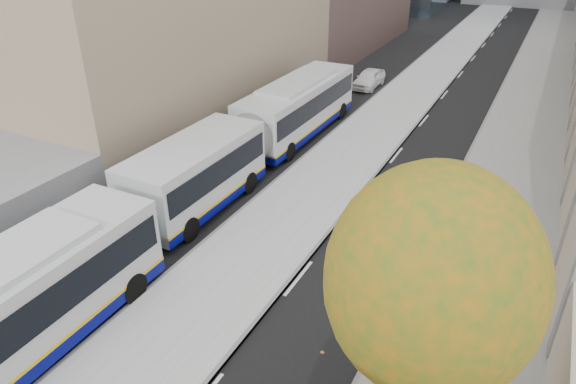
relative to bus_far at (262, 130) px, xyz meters
The scene contains 5 objects.
bus_platform 9.81m from the bus_far, 66.27° to the left, with size 4.25×150.00×0.15m, color #AAAAAA.
sidewalk 14.92m from the bus_far, 36.67° to the left, with size 4.75×150.00×0.08m, color gray.
tree_c 17.74m from the bus_far, 49.15° to the right, with size 4.20×4.20×7.28m.
bus_far is the anchor object (origin of this frame).
distant_car 15.15m from the bus_far, 87.77° to the left, with size 1.59×3.94×1.34m, color white.
Camera 1 is at (4.72, 4.77, 11.44)m, focal length 32.00 mm.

